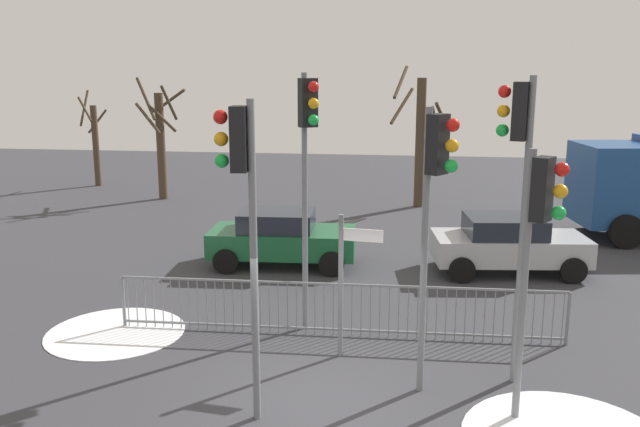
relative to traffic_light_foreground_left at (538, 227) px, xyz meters
The scene contains 14 objects.
ground_plane 4.31m from the traffic_light_foreground_left, behind, with size 60.00×60.00×0.00m, color #38383D.
traffic_light_foreground_left is the anchor object (origin of this frame).
traffic_light_mid_right 4.84m from the traffic_light_foreground_left, 140.96° to the left, with size 0.43×0.50×5.05m.
traffic_light_rear_right 1.51m from the traffic_light_foreground_left, 94.76° to the left, with size 0.56×0.37×5.03m.
traffic_light_foreground_right 1.62m from the traffic_light_foreground_left, 154.28° to the left, with size 0.49×0.44×4.58m.
traffic_light_rear_left 4.17m from the traffic_light_foreground_left, behind, with size 0.57×0.34×4.74m.
direction_sign_post 3.77m from the traffic_light_foreground_left, 146.68° to the left, with size 0.79×0.15×2.64m.
pedestrian_guard_railing 4.85m from the traffic_light_foreground_left, 137.62° to the left, with size 8.74×0.28×1.07m.
car_silver_trailing 7.85m from the traffic_light_foreground_left, 84.31° to the left, with size 3.97×2.29×1.47m.
car_green_near 9.21m from the traffic_light_foreground_left, 124.68° to the left, with size 3.87×2.07×1.47m.
bare_tree_left 19.40m from the traffic_light_foreground_left, 126.23° to the left, with size 1.79×1.82×4.76m.
bare_tree_centre 23.86m from the traffic_light_foreground_left, 130.34° to the left, with size 1.03×1.14×4.15m.
bare_tree_right 15.59m from the traffic_light_foreground_left, 95.27° to the left, with size 2.17×2.14×5.19m.
snow_patch_kerb 8.41m from the traffic_light_foreground_left, 162.35° to the left, with size 2.71×2.71×0.01m, color white.
Camera 1 is at (1.27, -9.59, 5.17)m, focal length 37.42 mm.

